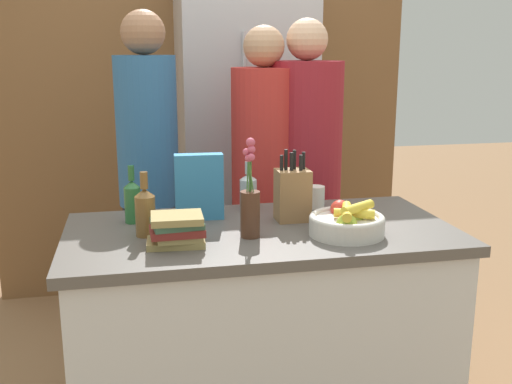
% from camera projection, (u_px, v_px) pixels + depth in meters
% --- Properties ---
extents(kitchen_island, '(1.46, 0.74, 0.91)m').
position_uv_depth(kitchen_island, '(261.00, 339.00, 2.36)').
color(kitchen_island, silver).
rests_on(kitchen_island, ground_plane).
extents(back_wall_wood, '(2.66, 0.12, 2.60)m').
position_uv_depth(back_wall_wood, '(202.00, 92.00, 3.87)').
color(back_wall_wood, brown).
rests_on(back_wall_wood, ground_plane).
extents(refrigerator, '(0.77, 0.62, 2.02)m').
position_uv_depth(refrigerator, '(244.00, 144.00, 3.64)').
color(refrigerator, '#B7B7BC').
rests_on(refrigerator, ground_plane).
extents(fruit_bowl, '(0.27, 0.27, 0.13)m').
position_uv_depth(fruit_bowl, '(347.00, 222.00, 2.17)').
color(fruit_bowl, silver).
rests_on(fruit_bowl, kitchen_island).
extents(knife_block, '(0.13, 0.11, 0.28)m').
position_uv_depth(knife_block, '(293.00, 194.00, 2.35)').
color(knife_block, olive).
rests_on(knife_block, kitchen_island).
extents(flower_vase, '(0.07, 0.07, 0.36)m').
position_uv_depth(flower_vase, '(250.00, 207.00, 2.13)').
color(flower_vase, '#4C2D1E').
rests_on(flower_vase, kitchen_island).
extents(cereal_box, '(0.19, 0.07, 0.26)m').
position_uv_depth(cereal_box, '(199.00, 187.00, 2.36)').
color(cereal_box, teal).
rests_on(cereal_box, kitchen_island).
extents(coffee_mug, '(0.08, 0.11, 0.09)m').
position_uv_depth(coffee_mug, '(316.00, 197.00, 2.55)').
color(coffee_mug, silver).
rests_on(coffee_mug, kitchen_island).
extents(book_stack, '(0.21, 0.17, 0.11)m').
position_uv_depth(book_stack, '(177.00, 230.00, 2.04)').
color(book_stack, '#99844C').
rests_on(book_stack, kitchen_island).
extents(bottle_oil, '(0.07, 0.07, 0.24)m').
position_uv_depth(bottle_oil, '(145.00, 211.00, 2.16)').
color(bottle_oil, brown).
rests_on(bottle_oil, kitchen_island).
extents(bottle_vinegar, '(0.07, 0.07, 0.20)m').
position_uv_depth(bottle_vinegar, '(248.00, 190.00, 2.52)').
color(bottle_vinegar, '#B2BCC1').
rests_on(bottle_vinegar, kitchen_island).
extents(bottle_wine, '(0.06, 0.06, 0.23)m').
position_uv_depth(bottle_wine, '(132.00, 200.00, 2.32)').
color(bottle_wine, '#286633').
rests_on(bottle_wine, kitchen_island).
extents(person_at_sink, '(0.29, 0.29, 1.75)m').
position_uv_depth(person_at_sink, '(149.00, 171.00, 2.87)').
color(person_at_sink, '#383842').
rests_on(person_at_sink, ground_plane).
extents(person_in_blue, '(0.31, 0.31, 1.68)m').
position_uv_depth(person_in_blue, '(263.00, 178.00, 2.96)').
color(person_in_blue, '#383842').
rests_on(person_in_blue, ground_plane).
extents(person_in_red_tee, '(0.36, 0.36, 1.72)m').
position_uv_depth(person_in_red_tee, '(305.00, 174.00, 3.01)').
color(person_in_red_tee, '#383842').
rests_on(person_in_red_tee, ground_plane).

